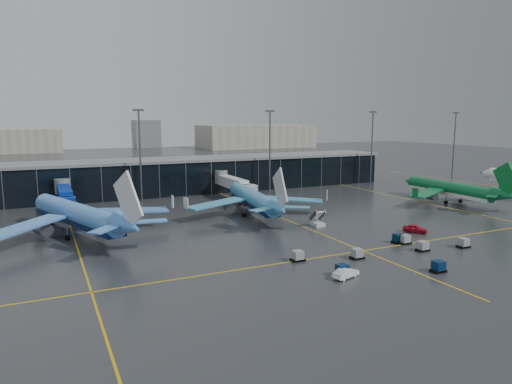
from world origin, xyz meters
name	(u,v)px	position (x,y,z in m)	size (l,w,h in m)	color
ground	(273,237)	(0.00, 0.00, 0.00)	(600.00, 600.00, 0.00)	#282B2D
terminal_pier	(182,175)	(0.00, 62.00, 5.42)	(142.00, 17.00, 10.70)	black
jet_bridges	(65,194)	(-35.00, 42.99, 4.55)	(94.00, 27.50, 7.20)	#595B60
flood_masts	(209,150)	(5.00, 50.00, 13.81)	(203.00, 0.50, 25.50)	#595B60
distant_hangars	(168,138)	(49.94, 270.08, 8.79)	(260.00, 71.00, 22.00)	#B2AD99
taxi_lines	(290,221)	(10.00, 10.61, 0.01)	(220.00, 120.00, 0.02)	gold
airliner_arkefly	(76,201)	(-34.10, 18.00, 6.83)	(39.03, 44.45, 13.66)	#4588E3
airliner_klm_near	(253,189)	(5.80, 21.28, 6.24)	(35.65, 40.60, 12.48)	#3D96CB
airliner_aer_lingus	(449,181)	(61.84, 13.08, 5.98)	(34.16, 38.91, 11.96)	#0C6634
baggage_carts	(392,251)	(12.65, -19.39, 0.76)	(33.09, 16.81, 1.70)	black
mobile_airstair	(317,222)	(13.14, 4.31, 0.77)	(2.32, 3.28, 3.45)	silver
service_van_red	(415,229)	(27.82, -9.16, 0.81)	(1.91, 4.74, 1.61)	#AC0D20
service_van_white	(346,273)	(-1.04, -24.98, 0.74)	(1.57, 4.50, 1.48)	white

